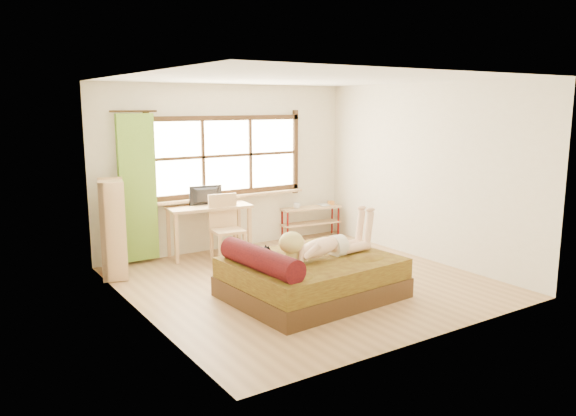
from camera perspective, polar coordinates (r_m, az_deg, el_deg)
floor at (r=7.70m, az=1.70°, el=-7.50°), size 4.50×4.50×0.00m
ceiling at (r=7.33m, az=1.82°, el=13.00°), size 4.50×4.50×0.00m
wall_back at (r=9.32m, az=-6.23°, el=4.09°), size 4.50×0.00×4.50m
wall_front at (r=5.73m, az=14.79°, el=-0.20°), size 4.50×0.00×4.50m
wall_left at (r=6.39m, az=-15.00°, el=0.87°), size 0.00×4.50×4.50m
wall_right at (r=8.87m, az=13.76°, el=3.54°), size 0.00×4.50×4.50m
window at (r=9.27m, az=-6.17°, el=5.05°), size 2.80×0.16×1.46m
curtain at (r=8.64m, az=-15.03°, el=1.96°), size 0.55×0.10×2.20m
bed at (r=7.03m, az=2.13°, el=-6.96°), size 2.09×1.72×0.75m
woman at (r=6.97m, az=3.71°, el=-2.66°), size 1.41×0.49×0.60m
kitten at (r=6.67m, az=-3.09°, el=-4.85°), size 0.30×0.14×0.24m
desk at (r=8.93m, az=-8.08°, el=-0.42°), size 1.36×0.75×0.81m
monitor at (r=8.93m, az=-8.26°, el=1.27°), size 0.53×0.13×0.30m
chair at (r=8.69m, az=-6.38°, el=-1.61°), size 0.51×0.51×1.02m
pipe_shelf at (r=10.13m, az=2.37°, el=-0.71°), size 1.15×0.42×0.64m
cup at (r=9.91m, az=0.91°, el=0.23°), size 0.14×0.14×0.10m
book at (r=10.21m, az=3.23°, el=0.28°), size 0.20×0.25×0.02m
bookshelf at (r=8.13m, az=-17.37°, el=-1.99°), size 0.47×0.66×1.36m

